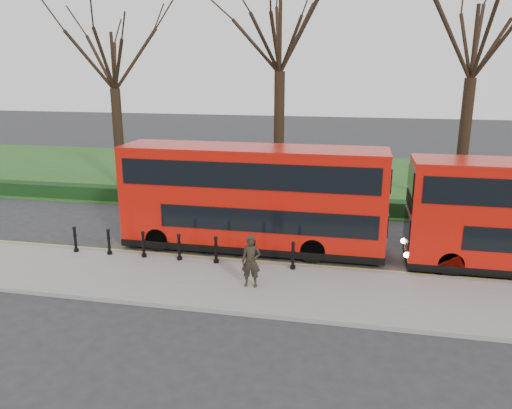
# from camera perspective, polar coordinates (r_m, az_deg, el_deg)

# --- Properties ---
(ground) EXTENTS (120.00, 120.00, 0.00)m
(ground) POSITION_cam_1_polar(r_m,az_deg,el_deg) (20.74, -7.48, -5.30)
(ground) COLOR #28282B
(ground) RESTS_ON ground
(pavement) EXTENTS (60.00, 4.00, 0.15)m
(pavement) POSITION_cam_1_polar(r_m,az_deg,el_deg) (18.12, -10.62, -8.31)
(pavement) COLOR gray
(pavement) RESTS_ON ground
(kerb) EXTENTS (60.00, 0.25, 0.16)m
(kerb) POSITION_cam_1_polar(r_m,az_deg,el_deg) (19.84, -8.44, -6.08)
(kerb) COLOR slate
(kerb) RESTS_ON ground
(grass_verge) EXTENTS (60.00, 18.00, 0.06)m
(grass_verge) POSITION_cam_1_polar(r_m,az_deg,el_deg) (34.68, 0.64, 3.31)
(grass_verge) COLOR #22531B
(grass_verge) RESTS_ON ground
(hedge) EXTENTS (60.00, 0.90, 0.80)m
(hedge) POSITION_cam_1_polar(r_m,az_deg,el_deg) (26.82, -2.77, 0.50)
(hedge) COLOR black
(hedge) RESTS_ON ground
(yellow_line_outer) EXTENTS (60.00, 0.10, 0.01)m
(yellow_line_outer) POSITION_cam_1_polar(r_m,az_deg,el_deg) (20.12, -8.14, -5.96)
(yellow_line_outer) COLOR yellow
(yellow_line_outer) RESTS_ON ground
(yellow_line_inner) EXTENTS (60.00, 0.10, 0.01)m
(yellow_line_inner) POSITION_cam_1_polar(r_m,az_deg,el_deg) (20.30, -7.95, -5.76)
(yellow_line_inner) COLOR yellow
(yellow_line_inner) RESTS_ON ground
(tree_left) EXTENTS (7.08, 7.08, 11.06)m
(tree_left) POSITION_cam_1_polar(r_m,az_deg,el_deg) (31.82, -16.09, 16.16)
(tree_left) COLOR black
(tree_left) RESTS_ON ground
(tree_mid) EXTENTS (8.25, 8.25, 12.90)m
(tree_mid) POSITION_cam_1_polar(r_m,az_deg,el_deg) (28.72, 2.79, 19.56)
(tree_mid) COLOR black
(tree_mid) RESTS_ON ground
(tree_right) EXTENTS (7.87, 7.87, 12.30)m
(tree_right) POSITION_cam_1_polar(r_m,az_deg,el_deg) (28.84, 23.81, 17.46)
(tree_right) COLOR black
(tree_right) RESTS_ON ground
(bollard_row) EXTENTS (8.91, 0.15, 1.00)m
(bollard_row) POSITION_cam_1_polar(r_m,az_deg,el_deg) (19.32, -8.78, -4.87)
(bollard_row) COLOR black
(bollard_row) RESTS_ON pavement
(bus_lead) EXTENTS (10.66, 2.45, 4.24)m
(bus_lead) POSITION_cam_1_polar(r_m,az_deg,el_deg) (20.24, -0.42, 0.67)
(bus_lead) COLOR #BB1108
(bus_lead) RESTS_ON ground
(pedestrian) EXTENTS (0.66, 0.44, 1.78)m
(pedestrian) POSITION_cam_1_polar(r_m,az_deg,el_deg) (16.72, -0.57, -6.52)
(pedestrian) COLOR black
(pedestrian) RESTS_ON pavement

